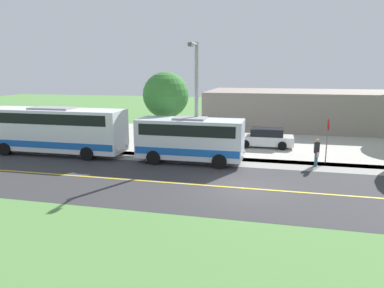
# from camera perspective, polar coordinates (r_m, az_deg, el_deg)

# --- Properties ---
(ground_plane) EXTENTS (120.00, 120.00, 0.00)m
(ground_plane) POSITION_cam_1_polar(r_m,az_deg,el_deg) (18.24, 8.49, -7.02)
(ground_plane) COLOR #548442
(road_surface) EXTENTS (8.00, 100.00, 0.01)m
(road_surface) POSITION_cam_1_polar(r_m,az_deg,el_deg) (18.24, 8.49, -7.01)
(road_surface) COLOR #333335
(road_surface) RESTS_ON ground
(sidewalk) EXTENTS (2.40, 100.00, 0.01)m
(sidewalk) POSITION_cam_1_polar(r_m,az_deg,el_deg) (23.22, 9.59, -2.96)
(sidewalk) COLOR gray
(sidewalk) RESTS_ON ground
(parking_lot_surface) EXTENTS (14.00, 36.00, 0.01)m
(parking_lot_surface) POSITION_cam_1_polar(r_m,az_deg,el_deg) (30.25, 16.18, 0.17)
(parking_lot_surface) COLOR #B2ADA3
(parking_lot_surface) RESTS_ON ground
(road_centre_line) EXTENTS (0.16, 100.00, 0.00)m
(road_centre_line) POSITION_cam_1_polar(r_m,az_deg,el_deg) (18.24, 8.49, -6.99)
(road_centre_line) COLOR gold
(road_centre_line) RESTS_ON ground
(shuttle_bus_front) EXTENTS (2.61, 6.82, 2.90)m
(shuttle_bus_front) POSITION_cam_1_polar(r_m,az_deg,el_deg) (22.74, -0.30, 1.01)
(shuttle_bus_front) COLOR silver
(shuttle_bus_front) RESTS_ON ground
(transit_bus_rear) EXTENTS (2.71, 10.25, 3.30)m
(transit_bus_rear) POSITION_cam_1_polar(r_m,az_deg,el_deg) (26.76, -21.14, 2.30)
(transit_bus_rear) COLOR white
(transit_bus_rear) RESTS_ON ground
(pedestrian_with_bags) EXTENTS (0.72, 0.34, 1.71)m
(pedestrian_with_bags) POSITION_cam_1_polar(r_m,az_deg,el_deg) (23.22, 19.26, -1.13)
(pedestrian_with_bags) COLOR #335972
(pedestrian_with_bags) RESTS_ON ground
(stop_sign) EXTENTS (0.76, 0.07, 2.88)m
(stop_sign) POSITION_cam_1_polar(r_m,az_deg,el_deg) (23.88, 20.84, 1.65)
(stop_sign) COLOR slate
(stop_sign) RESTS_ON ground
(street_light_pole) EXTENTS (1.97, 0.24, 7.50)m
(street_light_pole) POSITION_cam_1_polar(r_m,az_deg,el_deg) (22.71, 0.66, 7.52)
(street_light_pole) COLOR #9E9EA3
(street_light_pole) RESTS_ON ground
(parked_car_near) EXTENTS (2.06, 4.42, 1.45)m
(parked_car_near) POSITION_cam_1_polar(r_m,az_deg,el_deg) (28.08, 11.52, 0.95)
(parked_car_near) COLOR white
(parked_car_near) RESTS_ON ground
(tree_curbside) EXTENTS (3.29, 3.29, 5.71)m
(tree_curbside) POSITION_cam_1_polar(r_m,az_deg,el_deg) (25.88, -4.20, 7.74)
(tree_curbside) COLOR brown
(tree_curbside) RESTS_ON ground
(commercial_building) EXTENTS (10.00, 19.87, 3.71)m
(commercial_building) POSITION_cam_1_polar(r_m,az_deg,el_deg) (38.96, 17.63, 5.33)
(commercial_building) COLOR gray
(commercial_building) RESTS_ON ground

